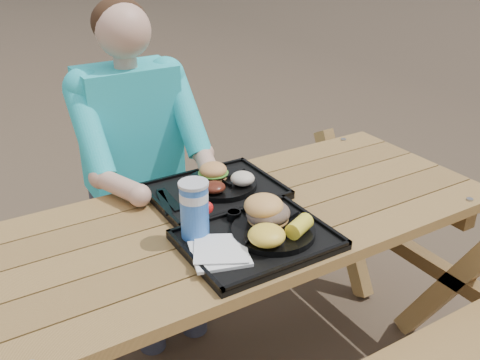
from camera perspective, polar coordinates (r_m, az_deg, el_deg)
picnic_table at (r=2.01m, az=-0.00°, el=-13.01°), size 1.80×1.49×0.75m
tray_near at (r=1.64m, az=1.86°, el=-6.52°), size 0.45×0.35×0.02m
tray_far at (r=1.93m, az=-2.65°, el=-1.30°), size 0.45×0.35×0.02m
plate_near at (r=1.66m, az=3.57°, el=-5.48°), size 0.26×0.26×0.02m
plate_far at (r=1.94m, az=-2.03°, el=-0.45°), size 0.26×0.26×0.02m
napkin_stack at (r=1.56m, az=-2.20°, el=-7.74°), size 0.20×0.20×0.02m
soda_cup at (r=1.61m, az=-4.88°, el=-3.34°), size 0.09×0.09×0.17m
condiment_bbq at (r=1.73m, az=-0.67°, el=-3.78°), size 0.05×0.05×0.03m
condiment_mustard at (r=1.75m, az=1.20°, el=-3.30°), size 0.06×0.06×0.03m
sandwich at (r=1.66m, az=3.05°, el=-2.34°), size 0.13×0.13×0.14m
mac_cheese at (r=1.56m, az=2.86°, el=-5.91°), size 0.11×0.11×0.06m
corn_cob at (r=1.62m, az=6.36°, el=-4.93°), size 0.12×0.12×0.05m
cutlery_far at (r=1.86m, az=-7.54°, el=-2.08°), size 0.04×0.18×0.01m
burger at (r=1.94m, az=-2.89°, el=1.42°), size 0.10×0.10×0.09m
baked_beans at (r=1.86m, az=-2.78°, el=-0.77°), size 0.08×0.08×0.04m
potato_salad at (r=1.90m, az=0.27°, el=0.16°), size 0.09×0.09×0.05m
diner at (r=2.33m, az=-10.97°, el=-0.05°), size 0.48×0.84×1.28m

